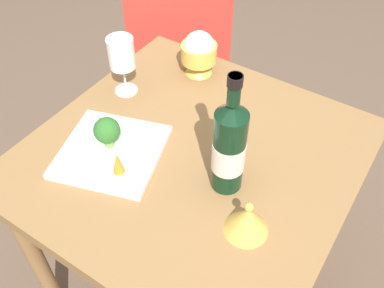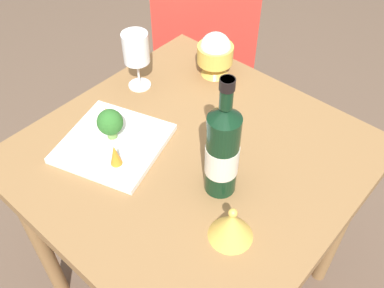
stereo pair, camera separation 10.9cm
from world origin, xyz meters
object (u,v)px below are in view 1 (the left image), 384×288
wine_glass (121,54)px  broccoli_floret (107,131)px  carrot_garnish_right (118,163)px  carrot_garnish_left (101,124)px  chair_near_window (178,50)px  rice_bowl (199,52)px  serving_plate (111,152)px  wine_bottle (229,147)px  rice_bowl_lid (247,220)px

wine_glass → broccoli_floret: size_ratio=2.09×
carrot_garnish_right → broccoli_floret: bearing=144.8°
carrot_garnish_left → chair_near_window: bearing=108.6°
chair_near_window → rice_bowl: rice_bowl is taller
rice_bowl → serving_plate: 0.42m
wine_glass → carrot_garnish_right: 0.34m
rice_bowl → carrot_garnish_left: (-0.06, -0.38, -0.03)m
serving_plate → carrot_garnish_right: (0.07, -0.05, 0.04)m
wine_bottle → rice_bowl_lid: 0.16m
chair_near_window → rice_bowl: 0.50m
wine_bottle → serving_plate: bearing=-165.3°
chair_near_window → wine_glass: (0.16, -0.50, 0.32)m
wine_glass → rice_bowl_lid: size_ratio=1.79×
wine_glass → serving_plate: 0.29m
serving_plate → carrot_garnish_left: size_ratio=6.00×
wine_bottle → broccoli_floret: 0.32m
serving_plate → carrot_garnish_right: 0.09m
broccoli_floret → carrot_garnish_left: size_ratio=1.64×
carrot_garnish_left → rice_bowl: bearing=80.5°
rice_bowl → carrot_garnish_right: rice_bowl is taller
wine_bottle → rice_bowl: wine_bottle is taller
wine_bottle → rice_bowl_lid: bearing=-41.4°
serving_plate → carrot_garnish_left: carrot_garnish_left is taller
wine_glass → carrot_garnish_left: wine_glass is taller
chair_near_window → wine_glass: 0.62m
wine_glass → rice_bowl: (0.13, 0.20, -0.05)m
wine_bottle → chair_near_window: bearing=132.5°
chair_near_window → rice_bowl: bearing=-86.1°
wine_bottle → rice_bowl: size_ratio=2.27×
rice_bowl → carrot_garnish_right: 0.47m
wine_bottle → serving_plate: (-0.30, -0.08, -0.12)m
chair_near_window → broccoli_floret: size_ratio=9.91×
wine_glass → serving_plate: wine_glass is taller
rice_bowl → chair_near_window: bearing=134.1°
wine_bottle → rice_bowl: bearing=131.0°
chair_near_window → broccoli_floret: bearing=-108.7°
rice_bowl → carrot_garnish_right: size_ratio=2.36×
rice_bowl_lid → rice_bowl: bearing=132.8°
rice_bowl_lid → serving_plate: bearing=178.1°
serving_plate → broccoli_floret: bearing=142.3°
serving_plate → carrot_garnish_right: bearing=-34.7°
rice_bowl → carrot_garnish_right: bearing=-81.8°
carrot_garnish_left → serving_plate: bearing=-31.6°
broccoli_floret → wine_bottle: bearing=12.1°
rice_bowl → serving_plate: bearing=-89.8°
rice_bowl_lid → carrot_garnish_left: rice_bowl_lid is taller
chair_near_window → broccoli_floret: chair_near_window is taller
rice_bowl_lid → broccoli_floret: size_ratio=1.17×
chair_near_window → wine_bottle: wine_bottle is taller
wine_bottle → carrot_garnish_right: 0.27m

